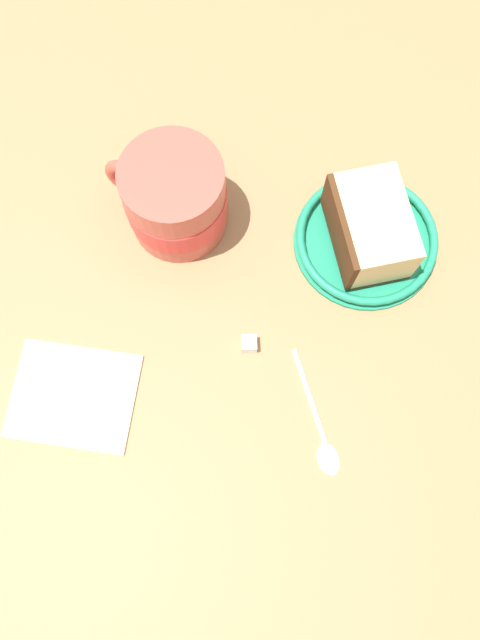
% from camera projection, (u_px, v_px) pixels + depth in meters
% --- Properties ---
extents(ground_plane, '(1.53, 1.53, 0.03)m').
position_uv_depth(ground_plane, '(309.00, 274.00, 0.61)').
color(ground_plane, '#936D47').
extents(small_plate, '(0.14, 0.14, 0.02)m').
position_uv_depth(small_plate, '(366.00, 240.00, 0.60)').
color(small_plate, '#1E8C66').
rests_on(small_plate, ground_plane).
extents(cake_slice, '(0.08, 0.11, 0.06)m').
position_uv_depth(cake_slice, '(370.00, 228.00, 0.57)').
color(cake_slice, '#472814').
rests_on(cake_slice, small_plate).
extents(tea_mug, '(0.12, 0.10, 0.09)m').
position_uv_depth(tea_mug, '(174.00, 198.00, 0.57)').
color(tea_mug, '#BF4C3F').
rests_on(tea_mug, ground_plane).
extents(teaspoon, '(0.04, 0.12, 0.01)m').
position_uv_depth(teaspoon, '(324.00, 438.00, 0.55)').
color(teaspoon, silver).
rests_on(teaspoon, ground_plane).
extents(folded_napkin, '(0.13, 0.12, 0.01)m').
position_uv_depth(folded_napkin, '(73.00, 396.00, 0.56)').
color(folded_napkin, beige).
rests_on(folded_napkin, ground_plane).
extents(sugar_cube, '(0.01, 0.01, 0.01)m').
position_uv_depth(sugar_cube, '(249.00, 344.00, 0.57)').
color(sugar_cube, white).
rests_on(sugar_cube, ground_plane).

